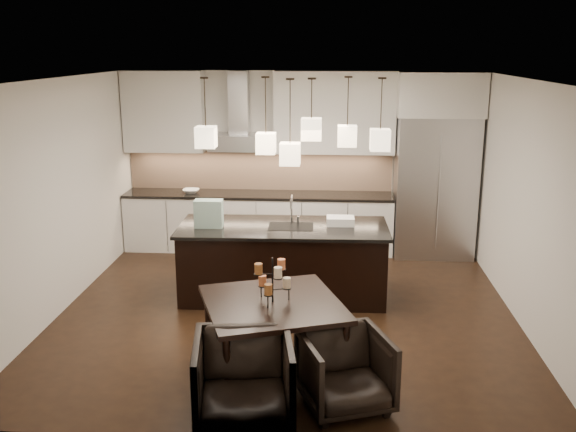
# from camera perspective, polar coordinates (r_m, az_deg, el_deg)

# --- Properties ---
(floor) EXTENTS (5.50, 5.50, 0.02)m
(floor) POSITION_cam_1_polar(r_m,az_deg,el_deg) (8.02, -0.10, -8.41)
(floor) COLOR black
(floor) RESTS_ON ground
(ceiling) EXTENTS (5.50, 5.50, 0.02)m
(ceiling) POSITION_cam_1_polar(r_m,az_deg,el_deg) (7.38, -0.11, 12.16)
(ceiling) COLOR white
(ceiling) RESTS_ON wall_back
(wall_back) EXTENTS (5.50, 0.02, 2.80)m
(wall_back) POSITION_cam_1_polar(r_m,az_deg,el_deg) (10.27, 0.99, 4.99)
(wall_back) COLOR silver
(wall_back) RESTS_ON ground
(wall_front) EXTENTS (5.50, 0.02, 2.80)m
(wall_front) POSITION_cam_1_polar(r_m,az_deg,el_deg) (4.94, -2.38, -5.94)
(wall_front) COLOR silver
(wall_front) RESTS_ON ground
(wall_left) EXTENTS (0.02, 5.50, 2.80)m
(wall_left) POSITION_cam_1_polar(r_m,az_deg,el_deg) (8.24, -19.64, 1.67)
(wall_left) COLOR silver
(wall_left) RESTS_ON ground
(wall_right) EXTENTS (0.02, 5.50, 2.80)m
(wall_right) POSITION_cam_1_polar(r_m,az_deg,el_deg) (7.88, 20.35, 1.03)
(wall_right) COLOR silver
(wall_right) RESTS_ON ground
(refrigerator) EXTENTS (1.20, 0.72, 2.15)m
(refrigerator) POSITION_cam_1_polar(r_m,az_deg,el_deg) (10.07, 12.89, 2.53)
(refrigerator) COLOR #B7B7BA
(refrigerator) RESTS_ON floor
(fridge_panel) EXTENTS (1.26, 0.72, 0.65)m
(fridge_panel) POSITION_cam_1_polar(r_m,az_deg,el_deg) (9.88, 13.36, 10.49)
(fridge_panel) COLOR silver
(fridge_panel) RESTS_ON refrigerator
(lower_cabinets) EXTENTS (4.21, 0.62, 0.88)m
(lower_cabinets) POSITION_cam_1_polar(r_m,az_deg,el_deg) (10.21, -2.64, -0.61)
(lower_cabinets) COLOR silver
(lower_cabinets) RESTS_ON floor
(countertop) EXTENTS (4.21, 0.66, 0.04)m
(countertop) POSITION_cam_1_polar(r_m,az_deg,el_deg) (10.10, -2.67, 1.91)
(countertop) COLOR black
(countertop) RESTS_ON lower_cabinets
(backsplash) EXTENTS (4.21, 0.02, 0.63)m
(backsplash) POSITION_cam_1_polar(r_m,az_deg,el_deg) (10.32, -2.50, 4.09)
(backsplash) COLOR tan
(backsplash) RESTS_ON countertop
(upper_cab_left) EXTENTS (1.25, 0.35, 1.25)m
(upper_cab_left) POSITION_cam_1_polar(r_m,az_deg,el_deg) (10.31, -10.96, 9.11)
(upper_cab_left) COLOR silver
(upper_cab_left) RESTS_ON wall_back
(upper_cab_right) EXTENTS (1.85, 0.35, 1.25)m
(upper_cab_right) POSITION_cam_1_polar(r_m,az_deg,el_deg) (9.97, 4.16, 9.15)
(upper_cab_right) COLOR silver
(upper_cab_right) RESTS_ON wall_back
(hood_canopy) EXTENTS (0.90, 0.52, 0.24)m
(hood_canopy) POSITION_cam_1_polar(r_m,az_deg,el_deg) (10.04, -4.40, 6.57)
(hood_canopy) COLOR #B7B7BA
(hood_canopy) RESTS_ON wall_back
(hood_chimney) EXTENTS (0.30, 0.28, 0.96)m
(hood_chimney) POSITION_cam_1_polar(r_m,az_deg,el_deg) (10.08, -4.38, 10.03)
(hood_chimney) COLOR #B7B7BA
(hood_chimney) RESTS_ON hood_canopy
(fruit_bowl) EXTENTS (0.27, 0.27, 0.06)m
(fruit_bowl) POSITION_cam_1_polar(r_m,az_deg,el_deg) (10.21, -8.62, 2.20)
(fruit_bowl) COLOR silver
(fruit_bowl) RESTS_ON countertop
(island_body) EXTENTS (2.60, 1.09, 0.91)m
(island_body) POSITION_cam_1_polar(r_m,az_deg,el_deg) (8.29, -0.43, -4.19)
(island_body) COLOR black
(island_body) RESTS_ON floor
(island_top) EXTENTS (2.68, 1.17, 0.04)m
(island_top) POSITION_cam_1_polar(r_m,az_deg,el_deg) (8.14, -0.43, -1.04)
(island_top) COLOR black
(island_top) RESTS_ON island_body
(faucet) EXTENTS (0.11, 0.25, 0.39)m
(faucet) POSITION_cam_1_polar(r_m,az_deg,el_deg) (8.18, 0.32, 0.61)
(faucet) COLOR silver
(faucet) RESTS_ON island_top
(tote_bag) EXTENTS (0.35, 0.19, 0.35)m
(tote_bag) POSITION_cam_1_polar(r_m,az_deg,el_deg) (8.11, -7.06, 0.22)
(tote_bag) COLOR #276247
(tote_bag) RESTS_ON island_top
(food_container) EXTENTS (0.36, 0.25, 0.10)m
(food_container) POSITION_cam_1_polar(r_m,az_deg,el_deg) (8.21, 4.68, -0.43)
(food_container) COLOR silver
(food_container) RESTS_ON island_top
(dining_table) EXTENTS (1.62, 1.62, 0.76)m
(dining_table) POSITION_cam_1_polar(r_m,az_deg,el_deg) (6.41, -1.35, -10.77)
(dining_table) COLOR black
(dining_table) RESTS_ON floor
(candelabra) EXTENTS (0.47, 0.47, 0.45)m
(candelabra) POSITION_cam_1_polar(r_m,az_deg,el_deg) (6.18, -1.38, -5.71)
(candelabra) COLOR black
(candelabra) RESTS_ON dining_table
(candle_a) EXTENTS (0.10, 0.10, 0.10)m
(candle_a) POSITION_cam_1_polar(r_m,az_deg,el_deg) (6.22, -0.10, -5.95)
(candle_a) COLOR beige
(candle_a) RESTS_ON candelabra
(candle_b) EXTENTS (0.10, 0.10, 0.10)m
(candle_b) POSITION_cam_1_polar(r_m,az_deg,el_deg) (6.29, -2.28, -5.75)
(candle_b) COLOR #E0713F
(candle_b) RESTS_ON candelabra
(candle_c) EXTENTS (0.10, 0.10, 0.10)m
(candle_c) POSITION_cam_1_polar(r_m,az_deg,el_deg) (6.07, -1.76, -6.53)
(candle_c) COLOR brown
(candle_c) RESTS_ON candelabra
(candle_d) EXTENTS (0.10, 0.10, 0.10)m
(candle_d) POSITION_cam_1_polar(r_m,az_deg,el_deg) (6.25, -0.60, -4.30)
(candle_d) COLOR #E0713F
(candle_d) RESTS_ON candelabra
(candle_e) EXTENTS (0.10, 0.10, 0.10)m
(candle_e) POSITION_cam_1_polar(r_m,az_deg,el_deg) (6.13, -2.64, -4.70)
(candle_e) COLOR brown
(candle_e) RESTS_ON candelabra
(candle_f) EXTENTS (0.10, 0.10, 0.10)m
(candle_f) POSITION_cam_1_polar(r_m,az_deg,el_deg) (6.02, -0.90, -5.04)
(candle_f) COLOR beige
(candle_f) RESTS_ON candelabra
(armchair_left) EXTENTS (0.95, 0.97, 0.78)m
(armchair_left) POSITION_cam_1_polar(r_m,az_deg,el_deg) (5.66, -3.97, -14.39)
(armchair_left) COLOR black
(armchair_left) RESTS_ON floor
(armchair_right) EXTENTS (0.96, 0.97, 0.69)m
(armchair_right) POSITION_cam_1_polar(r_m,az_deg,el_deg) (5.91, 5.12, -13.58)
(armchair_right) COLOR black
(armchair_right) RESTS_ON floor
(pendant_a) EXTENTS (0.24, 0.24, 0.26)m
(pendant_a) POSITION_cam_1_polar(r_m,az_deg,el_deg) (7.98, -7.30, 6.98)
(pendant_a) COLOR beige
(pendant_a) RESTS_ON ceiling
(pendant_b) EXTENTS (0.24, 0.24, 0.26)m
(pendant_b) POSITION_cam_1_polar(r_m,az_deg,el_deg) (8.16, -1.97, 6.47)
(pendant_b) COLOR beige
(pendant_b) RESTS_ON ceiling
(pendant_c) EXTENTS (0.24, 0.24, 0.26)m
(pendant_c) POSITION_cam_1_polar(r_m,az_deg,el_deg) (7.74, 2.09, 7.72)
(pendant_c) COLOR beige
(pendant_c) RESTS_ON ceiling
(pendant_d) EXTENTS (0.24, 0.24, 0.26)m
(pendant_d) POSITION_cam_1_polar(r_m,az_deg,el_deg) (8.21, 5.28, 7.10)
(pendant_d) COLOR beige
(pendant_d) RESTS_ON ceiling
(pendant_e) EXTENTS (0.24, 0.24, 0.26)m
(pendant_e) POSITION_cam_1_polar(r_m,az_deg,el_deg) (7.95, 8.18, 6.72)
(pendant_e) COLOR beige
(pendant_e) RESTS_ON ceiling
(pendant_f) EXTENTS (0.24, 0.24, 0.26)m
(pendant_f) POSITION_cam_1_polar(r_m,az_deg,el_deg) (7.67, 0.18, 5.54)
(pendant_f) COLOR beige
(pendant_f) RESTS_ON ceiling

